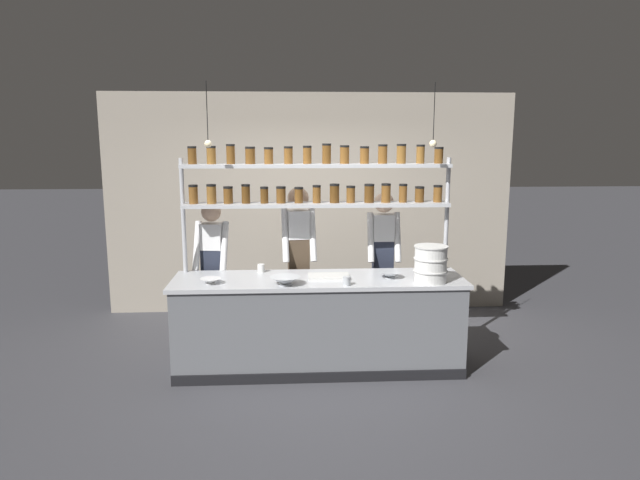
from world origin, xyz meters
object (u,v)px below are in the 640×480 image
Objects in this scene: cutting_board at (329,276)px; container_stack at (431,264)px; chef_right at (383,258)px; prep_bowl_near_left at (211,281)px; chef_left at (213,267)px; prep_bowl_center_back at (285,281)px; serving_cup_front at (347,281)px; spice_shelf_unit at (317,187)px; chef_center at (299,256)px; serving_cup_by_board at (261,268)px; prep_bowl_center_front at (390,275)px.

container_stack is at bearing -13.13° from cutting_board.
prep_bowl_near_left is (-1.77, -0.83, -0.03)m from chef_right.
chef_right reaches higher than container_stack.
chef_left is 2.28m from container_stack.
prep_bowl_near_left is 0.68× the size of prep_bowl_center_back.
cutting_board is at bearing 115.91° from serving_cup_front.
prep_bowl_near_left is at bearing -76.38° from chef_left.
prep_bowl_near_left is 2.33× the size of serving_cup_front.
spice_shelf_unit is 6.80× the size of cutting_board.
chef_center is 0.83m from prep_bowl_center_back.
chef_right is at bearing 16.83° from serving_cup_by_board.
serving_cup_by_board is (0.52, -0.28, 0.04)m from chef_left.
prep_bowl_near_left is at bearing 178.57° from container_stack.
chef_left reaches higher than prep_bowl_near_left.
chef_right reaches higher than serving_cup_by_board.
container_stack reaches higher than prep_bowl_center_front.
spice_shelf_unit is at bearing 152.33° from prep_bowl_center_front.
container_stack is at bearing 1.18° from prep_bowl_center_back.
chef_center is at bearing 116.48° from serving_cup_front.
prep_bowl_near_left is at bearing -143.40° from chef_center.
serving_cup_by_board is at bearing 145.49° from serving_cup_front.
chef_left reaches higher than serving_cup_front.
chef_center reaches higher than prep_bowl_near_left.
serving_cup_front is (0.24, -0.62, -0.82)m from spice_shelf_unit.
chef_center reaches higher than serving_cup_front.
serving_cup_by_board reaches higher than prep_bowl_center_front.
serving_cup_front is (-0.45, -0.26, 0.01)m from prep_bowl_center_front.
prep_bowl_center_front is at bearing 29.80° from serving_cup_front.
cutting_board is 4.74× the size of serving_cup_by_board.
serving_cup_front is (1.27, -0.13, 0.02)m from prep_bowl_near_left.
serving_cup_by_board is (0.45, 0.43, 0.02)m from prep_bowl_near_left.
cutting_board is at bearing -21.47° from serving_cup_by_board.
spice_shelf_unit is at bearing 60.42° from prep_bowl_center_back.
chef_left reaches higher than prep_bowl_center_back.
chef_right is (0.93, 0.10, -0.05)m from chef_center.
chef_right reaches higher than cutting_board.
chef_right is 0.70m from prep_bowl_center_front.
prep_bowl_near_left is at bearing -136.18° from serving_cup_by_board.
prep_bowl_center_back is at bearing -137.56° from chef_right.
spice_shelf_unit reaches higher than chef_right.
prep_bowl_center_front is (-0.35, 0.18, -0.15)m from container_stack.
prep_bowl_center_front is (1.72, 0.13, 0.00)m from prep_bowl_near_left.
spice_shelf_unit is 9.49× the size of prep_bowl_center_back.
container_stack is at bearing -16.68° from serving_cup_by_board.
serving_cup_front is at bearing -5.75° from prep_bowl_near_left.
serving_cup_front is at bearing -34.51° from serving_cup_by_board.
serving_cup_by_board reaches higher than prep_bowl_near_left.
container_stack is (1.05, -0.54, -0.68)m from spice_shelf_unit.
chef_right is 1.08m from serving_cup_front.
chef_center is 1.12m from prep_bowl_near_left.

